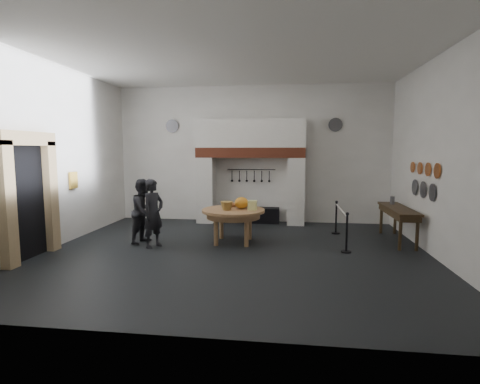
# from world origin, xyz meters

# --- Properties ---
(floor) EXTENTS (9.00, 8.00, 0.02)m
(floor) POSITION_xyz_m (0.00, 0.00, 0.00)
(floor) COLOR black
(floor) RESTS_ON ground
(ceiling) EXTENTS (9.00, 8.00, 0.02)m
(ceiling) POSITION_xyz_m (0.00, 0.00, 4.50)
(ceiling) COLOR silver
(ceiling) RESTS_ON wall_back
(wall_back) EXTENTS (9.00, 0.02, 4.50)m
(wall_back) POSITION_xyz_m (0.00, 4.00, 2.25)
(wall_back) COLOR white
(wall_back) RESTS_ON floor
(wall_front) EXTENTS (9.00, 0.02, 4.50)m
(wall_front) POSITION_xyz_m (0.00, -4.00, 2.25)
(wall_front) COLOR white
(wall_front) RESTS_ON floor
(wall_left) EXTENTS (0.02, 8.00, 4.50)m
(wall_left) POSITION_xyz_m (-4.50, 0.00, 2.25)
(wall_left) COLOR white
(wall_left) RESTS_ON floor
(wall_right) EXTENTS (0.02, 8.00, 4.50)m
(wall_right) POSITION_xyz_m (4.50, 0.00, 2.25)
(wall_right) COLOR white
(wall_right) RESTS_ON floor
(chimney_pier_left) EXTENTS (0.55, 0.70, 2.15)m
(chimney_pier_left) POSITION_xyz_m (-1.48, 3.65, 1.07)
(chimney_pier_left) COLOR silver
(chimney_pier_left) RESTS_ON floor
(chimney_pier_right) EXTENTS (0.55, 0.70, 2.15)m
(chimney_pier_right) POSITION_xyz_m (1.48, 3.65, 1.07)
(chimney_pier_right) COLOR silver
(chimney_pier_right) RESTS_ON floor
(hearth_brick_band) EXTENTS (3.50, 0.72, 0.32)m
(hearth_brick_band) POSITION_xyz_m (0.00, 3.65, 2.31)
(hearth_brick_band) COLOR #9E442B
(hearth_brick_band) RESTS_ON chimney_pier_left
(chimney_hood) EXTENTS (3.50, 0.70, 0.90)m
(chimney_hood) POSITION_xyz_m (0.00, 3.65, 2.92)
(chimney_hood) COLOR silver
(chimney_hood) RESTS_ON hearth_brick_band
(iron_range) EXTENTS (1.90, 0.45, 0.50)m
(iron_range) POSITION_xyz_m (0.00, 3.72, 0.25)
(iron_range) COLOR black
(iron_range) RESTS_ON floor
(utensil_rail) EXTENTS (1.60, 0.02, 0.02)m
(utensil_rail) POSITION_xyz_m (0.00, 3.92, 1.75)
(utensil_rail) COLOR black
(utensil_rail) RESTS_ON wall_back
(door_recess) EXTENTS (0.04, 1.10, 2.50)m
(door_recess) POSITION_xyz_m (-4.47, -1.00, 1.25)
(door_recess) COLOR black
(door_recess) RESTS_ON floor
(door_jamb_near) EXTENTS (0.22, 0.30, 2.60)m
(door_jamb_near) POSITION_xyz_m (-4.38, -1.70, 1.30)
(door_jamb_near) COLOR tan
(door_jamb_near) RESTS_ON floor
(door_jamb_far) EXTENTS (0.22, 0.30, 2.60)m
(door_jamb_far) POSITION_xyz_m (-4.38, -0.30, 1.30)
(door_jamb_far) COLOR tan
(door_jamb_far) RESTS_ON floor
(door_lintel) EXTENTS (0.22, 1.70, 0.30)m
(door_lintel) POSITION_xyz_m (-4.38, -1.00, 2.65)
(door_lintel) COLOR tan
(door_lintel) RESTS_ON door_jamb_near
(wall_plaque) EXTENTS (0.05, 0.34, 0.44)m
(wall_plaque) POSITION_xyz_m (-4.45, 0.80, 1.60)
(wall_plaque) COLOR gold
(wall_plaque) RESTS_ON wall_left
(work_table) EXTENTS (1.73, 1.73, 0.07)m
(work_table) POSITION_xyz_m (-0.17, 0.99, 0.84)
(work_table) COLOR #A8744F
(work_table) RESTS_ON floor
(pumpkin) EXTENTS (0.36, 0.36, 0.31)m
(pumpkin) POSITION_xyz_m (0.03, 1.09, 1.03)
(pumpkin) COLOR orange
(pumpkin) RESTS_ON work_table
(cheese_block_big) EXTENTS (0.22, 0.22, 0.24)m
(cheese_block_big) POSITION_xyz_m (0.33, 0.94, 0.99)
(cheese_block_big) COLOR #DADC83
(cheese_block_big) RESTS_ON work_table
(cheese_block_small) EXTENTS (0.18, 0.18, 0.20)m
(cheese_block_small) POSITION_xyz_m (0.31, 1.24, 0.97)
(cheese_block_small) COLOR #F4E292
(cheese_block_small) RESTS_ON work_table
(wicker_basket) EXTENTS (0.34, 0.34, 0.22)m
(wicker_basket) POSITION_xyz_m (-0.32, 0.84, 0.98)
(wicker_basket) COLOR #A4833C
(wicker_basket) RESTS_ON work_table
(bread_loaf) EXTENTS (0.31, 0.18, 0.13)m
(bread_loaf) POSITION_xyz_m (-0.27, 1.34, 0.94)
(bread_loaf) COLOR #A45D3A
(bread_loaf) RESTS_ON work_table
(visitor_near) EXTENTS (0.63, 0.73, 1.69)m
(visitor_near) POSITION_xyz_m (-2.06, 0.27, 0.85)
(visitor_near) COLOR black
(visitor_near) RESTS_ON floor
(visitor_far) EXTENTS (0.82, 0.94, 1.66)m
(visitor_far) POSITION_xyz_m (-2.46, 0.67, 0.83)
(visitor_far) COLOR #222227
(visitor_far) RESTS_ON floor
(side_table) EXTENTS (0.55, 2.20, 0.06)m
(side_table) POSITION_xyz_m (4.10, 1.66, 0.87)
(side_table) COLOR #3B2915
(side_table) RESTS_ON floor
(pewter_jug) EXTENTS (0.12, 0.12, 0.22)m
(pewter_jug) POSITION_xyz_m (4.10, 2.26, 1.01)
(pewter_jug) COLOR #535459
(pewter_jug) RESTS_ON side_table
(copper_pan_a) EXTENTS (0.03, 0.34, 0.34)m
(copper_pan_a) POSITION_xyz_m (4.46, 0.20, 1.95)
(copper_pan_a) COLOR #C6662D
(copper_pan_a) RESTS_ON wall_right
(copper_pan_b) EXTENTS (0.03, 0.32, 0.32)m
(copper_pan_b) POSITION_xyz_m (4.46, 0.75, 1.95)
(copper_pan_b) COLOR #C6662D
(copper_pan_b) RESTS_ON wall_right
(copper_pan_c) EXTENTS (0.03, 0.30, 0.30)m
(copper_pan_c) POSITION_xyz_m (4.46, 1.30, 1.95)
(copper_pan_c) COLOR #C6662D
(copper_pan_c) RESTS_ON wall_right
(copper_pan_d) EXTENTS (0.03, 0.28, 0.28)m
(copper_pan_d) POSITION_xyz_m (4.46, 1.85, 1.95)
(copper_pan_d) COLOR #C6662D
(copper_pan_d) RESTS_ON wall_right
(pewter_plate_left) EXTENTS (0.03, 0.40, 0.40)m
(pewter_plate_left) POSITION_xyz_m (4.46, 0.40, 1.45)
(pewter_plate_left) COLOR #4C4C51
(pewter_plate_left) RESTS_ON wall_right
(pewter_plate_mid) EXTENTS (0.03, 0.40, 0.40)m
(pewter_plate_mid) POSITION_xyz_m (4.46, 1.00, 1.45)
(pewter_plate_mid) COLOR #4C4C51
(pewter_plate_mid) RESTS_ON wall_right
(pewter_plate_right) EXTENTS (0.03, 0.40, 0.40)m
(pewter_plate_right) POSITION_xyz_m (4.46, 1.60, 1.45)
(pewter_plate_right) COLOR #4C4C51
(pewter_plate_right) RESTS_ON wall_right
(pewter_plate_back_left) EXTENTS (0.44, 0.03, 0.44)m
(pewter_plate_back_left) POSITION_xyz_m (-2.70, 3.96, 3.20)
(pewter_plate_back_left) COLOR #4C4C51
(pewter_plate_back_left) RESTS_ON wall_back
(pewter_plate_back_right) EXTENTS (0.44, 0.03, 0.44)m
(pewter_plate_back_right) POSITION_xyz_m (2.70, 3.96, 3.20)
(pewter_plate_back_right) COLOR #4C4C51
(pewter_plate_back_right) RESTS_ON wall_back
(barrier_post_near) EXTENTS (0.05, 0.05, 0.90)m
(barrier_post_near) POSITION_xyz_m (2.61, 0.39, 0.45)
(barrier_post_near) COLOR black
(barrier_post_near) RESTS_ON floor
(barrier_post_far) EXTENTS (0.05, 0.05, 0.90)m
(barrier_post_far) POSITION_xyz_m (2.61, 2.39, 0.45)
(barrier_post_far) COLOR black
(barrier_post_far) RESTS_ON floor
(barrier_rope) EXTENTS (0.04, 2.00, 0.04)m
(barrier_rope) POSITION_xyz_m (2.61, 1.39, 0.85)
(barrier_rope) COLOR silver
(barrier_rope) RESTS_ON barrier_post_near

